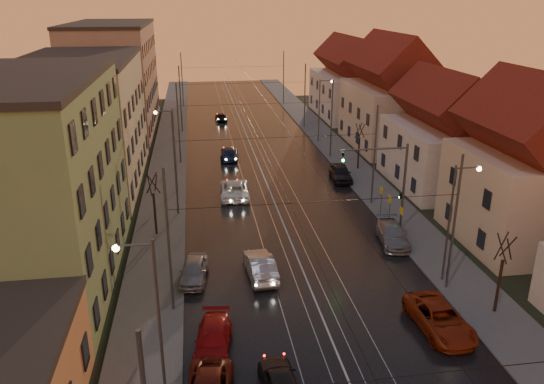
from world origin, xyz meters
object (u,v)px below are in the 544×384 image
parked_left_3 (194,270)px  parked_right_2 (341,173)px  street_lamp_1 (455,212)px  street_lamp_3 (322,104)px  driving_car_4 (221,117)px  driving_car_1 (260,266)px  parked_right_0 (440,318)px  street_lamp_0 (151,304)px  parked_left_2 (213,339)px  driving_car_0 (281,383)px  parked_right_1 (393,234)px  street_lamp_2 (171,142)px  traffic_light_mast (392,177)px  driving_car_3 (229,153)px  driving_car_2 (234,189)px

parked_left_3 → parked_right_2: size_ratio=0.88×
street_lamp_1 → parked_left_3: 17.18m
street_lamp_3 → driving_car_4: street_lamp_3 is taller
driving_car_1 → parked_right_0: driving_car_1 is taller
street_lamp_0 → driving_car_1: size_ratio=1.68×
driving_car_4 → parked_left_2: parked_left_2 is taller
street_lamp_0 → parked_left_2: street_lamp_0 is taller
driving_car_0 → driving_car_1: 11.37m
street_lamp_3 → parked_left_3: (-16.46, -33.44, -4.19)m
driving_car_1 → parked_right_1: (10.57, 3.60, -0.08)m
driving_car_0 → street_lamp_3: bearing=-109.3°
parked_right_0 → parked_right_2: (1.40, 25.94, 0.06)m
street_lamp_3 → parked_left_2: street_lamp_3 is taller
street_lamp_1 → parked_left_3: (-16.46, 2.56, -4.19)m
street_lamp_0 → parked_right_1: street_lamp_0 is taller
street_lamp_2 → driving_car_1: bearing=-70.8°
street_lamp_3 → parked_right_1: street_lamp_3 is taller
traffic_light_mast → parked_right_1: 4.39m
driving_car_3 → driving_car_4: driving_car_3 is taller
traffic_light_mast → parked_left_2: (-14.40, -13.09, -3.94)m
street_lamp_1 → parked_right_2: (-1.50, 20.85, -4.09)m
traffic_light_mast → parked_left_3: (-15.35, -5.43, -3.90)m
driving_car_0 → parked_right_2: bearing=-114.0°
street_lamp_3 → parked_left_3: bearing=-116.2°
driving_car_3 → parked_left_3: driving_car_3 is taller
driving_car_1 → street_lamp_2: bearing=-74.8°
street_lamp_2 → parked_right_2: 17.22m
street_lamp_2 → parked_right_0: street_lamp_2 is taller
street_lamp_2 → driving_car_2: 7.37m
driving_car_1 → street_lamp_3: bearing=-113.8°
parked_right_2 → parked_right_1: bearing=-85.7°
driving_car_1 → parked_right_1: bearing=-165.2°
street_lamp_2 → parked_left_2: size_ratio=1.77×
street_lamp_2 → driving_car_1: street_lamp_2 is taller
parked_right_0 → parked_right_2: 25.98m
driving_car_1 → traffic_light_mast: bearing=-157.0°
street_lamp_3 → driving_car_4: bearing=130.5°
parked_right_0 → parked_right_2: parked_right_2 is taller
traffic_light_mast → parked_right_1: traffic_light_mast is taller
street_lamp_1 → driving_car_1: (-12.07, 2.41, -4.10)m
parked_left_3 → parked_right_1: bearing=20.9°
driving_car_2 → driving_car_3: size_ratio=1.15×
driving_car_1 → driving_car_2: driving_car_1 is taller
driving_car_4 → parked_right_2: size_ratio=0.81×
street_lamp_3 → driving_car_4: (-11.99, 14.06, -4.25)m
parked_right_1 → parked_left_2: bearing=-133.7°
traffic_light_mast → parked_left_2: size_ratio=1.59×
parked_right_1 → parked_left_3: bearing=-159.1°
driving_car_1 → driving_car_0: bearing=83.7°
driving_car_0 → driving_car_3: 38.97m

